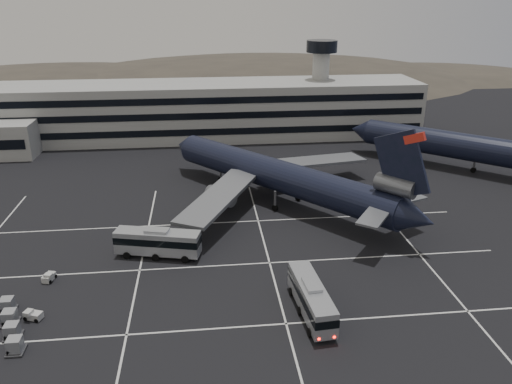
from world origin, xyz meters
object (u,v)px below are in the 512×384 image
at_px(trijet_main, 281,176).
at_px(bus_far, 158,241).
at_px(tug_a, 49,277).
at_px(bus_near, 311,297).

height_order(trijet_main, bus_far, trijet_main).
height_order(trijet_main, tug_a, trijet_main).
distance_m(bus_near, tug_a, 34.65).
xyz_separation_m(trijet_main, bus_near, (-1.63, -33.29, -2.97)).
relative_size(bus_near, tug_a, 5.54).
bearing_deg(bus_far, trijet_main, -35.95).
relative_size(trijet_main, bus_far, 3.78).
bearing_deg(tug_a, bus_near, -3.40).
bearing_deg(bus_near, tug_a, 157.18).
relative_size(trijet_main, bus_near, 3.95).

